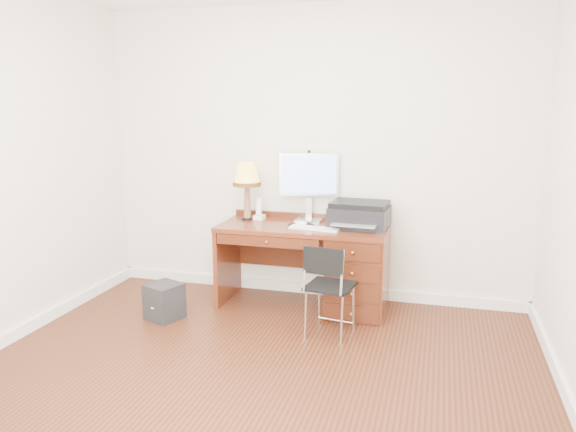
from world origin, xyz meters
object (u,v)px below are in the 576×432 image
(equipment_box, at_px, (164,301))
(phone, at_px, (259,213))
(chair, at_px, (329,281))
(desk, at_px, (338,264))
(monitor, at_px, (310,178))
(printer, at_px, (359,214))
(leg_lamp, at_px, (247,178))

(equipment_box, bearing_deg, phone, 72.96)
(chair, bearing_deg, desk, 102.01)
(chair, relative_size, equipment_box, 2.44)
(monitor, bearing_deg, printer, -30.98)
(leg_lamp, distance_m, equipment_box, 1.34)
(desk, relative_size, monitor, 2.40)
(leg_lamp, distance_m, chair, 1.37)
(desk, relative_size, printer, 2.83)
(leg_lamp, relative_size, phone, 2.70)
(desk, distance_m, printer, 0.48)
(monitor, distance_m, printer, 0.58)
(phone, bearing_deg, printer, 1.52)
(monitor, xyz_separation_m, equipment_box, (-1.07, -0.86, -0.99))
(phone, bearing_deg, leg_lamp, -155.77)
(desk, distance_m, chair, 0.62)
(printer, bearing_deg, phone, -179.73)
(leg_lamp, bearing_deg, monitor, 11.78)
(printer, xyz_separation_m, chair, (-0.13, -0.71, -0.41))
(monitor, bearing_deg, leg_lamp, 177.14)
(desk, bearing_deg, monitor, 144.65)
(equipment_box, bearing_deg, chair, 21.47)
(printer, relative_size, chair, 0.71)
(leg_lamp, bearing_deg, desk, -6.94)
(monitor, relative_size, chair, 0.83)
(leg_lamp, bearing_deg, equipment_box, -124.14)
(printer, distance_m, chair, 0.82)
(desk, xyz_separation_m, leg_lamp, (-0.89, 0.11, 0.73))
(leg_lamp, xyz_separation_m, phone, (0.11, 0.04, -0.34))
(desk, bearing_deg, leg_lamp, 173.06)
(desk, height_order, equipment_box, desk)
(chair, distance_m, equipment_box, 1.46)
(desk, bearing_deg, printer, 26.98)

